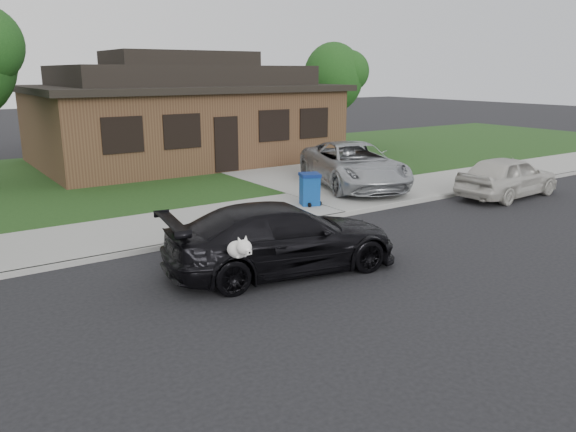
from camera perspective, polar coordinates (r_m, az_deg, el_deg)
ground at (r=11.01m, az=2.50°, el=-6.54°), size 120.00×120.00×0.00m
sidewalk at (r=15.10m, az=-8.88°, el=-0.61°), size 60.00×3.00×0.12m
curb at (r=13.80m, az=-6.19°, el=-1.96°), size 60.00×0.12×0.12m
lawn at (r=22.44m, az=-17.74°, el=3.83°), size 60.00×13.00×0.13m
driveway at (r=22.25m, az=-0.45°, el=4.44°), size 4.50×13.00×0.14m
sedan at (r=11.30m, az=-0.57°, el=-2.23°), size 5.05×2.68×1.39m
minivan at (r=19.22m, az=6.69°, el=5.19°), size 4.02×5.82×1.48m
white_compact at (r=19.39m, az=21.43°, el=3.77°), size 4.05×1.83×1.35m
recycling_bin at (r=16.52m, az=2.22°, el=2.76°), size 0.74×0.74×0.94m
house at (r=25.41m, az=-10.67°, el=10.14°), size 12.60×8.60×4.65m
tree_1 at (r=29.10m, az=4.95°, el=13.97°), size 3.15×3.00×5.25m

